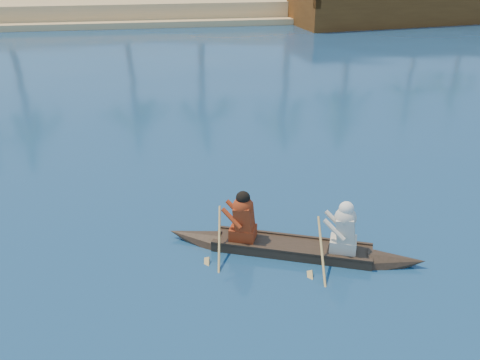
{
  "coord_description": "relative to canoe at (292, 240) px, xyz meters",
  "views": [
    {
      "loc": [
        -7.46,
        -11.52,
        5.19
      ],
      "look_at": [
        -5.95,
        -1.85,
        0.67
      ],
      "focal_mm": 40.0,
      "sensor_mm": 36.0,
      "label": 1
    }
  ],
  "objects": [
    {
      "name": "ground",
      "position": [
        5.29,
        3.6,
        -0.24
      ],
      "size": [
        160.0,
        160.0,
        0.0
      ],
      "primitive_type": "plane",
      "color": "navy",
      "rests_on": "ground"
    },
    {
      "name": "canoe",
      "position": [
        0.0,
        0.0,
        0.0
      ],
      "size": [
        4.51,
        2.28,
        1.27
      ],
      "rotation": [
        0.0,
        0.0,
        -0.38
      ],
      "color": "#37271E",
      "rests_on": "ground"
    },
    {
      "name": "barge_mid",
      "position": [
        13.21,
        25.6,
        0.53
      ],
      "size": [
        13.85,
        6.25,
        2.23
      ],
      "rotation": [
        0.0,
        0.0,
        0.14
      ],
      "color": "brown",
      "rests_on": "ground"
    }
  ]
}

